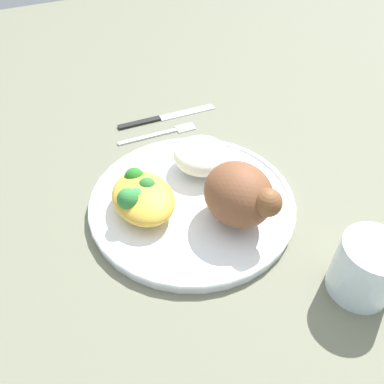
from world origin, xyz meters
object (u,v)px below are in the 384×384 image
at_px(roasted_chicken, 240,195).
at_px(rice_pile, 201,156).
at_px(fork, 162,133).
at_px(water_glass, 366,268).
at_px(plate, 192,201).
at_px(knife, 159,118).
at_px(mac_cheese_with_broccoli, 142,196).

relative_size(roasted_chicken, rice_pile, 1.25).
distance_m(fork, water_glass, 0.40).
distance_m(plate, water_glass, 0.24).
relative_size(plate, knife, 1.52).
xyz_separation_m(plate, roasted_chicken, (0.06, 0.04, 0.05)).
bearing_deg(rice_pile, knife, 177.59).
height_order(fork, knife, knife).
height_order(plate, rice_pile, rice_pile).
relative_size(plate, water_glass, 3.84).
height_order(roasted_chicken, knife, roasted_chicken).
relative_size(plate, fork, 2.03).
bearing_deg(roasted_chicken, fork, -179.64).
relative_size(roasted_chicken, water_glass, 1.42).
height_order(mac_cheese_with_broccoli, knife, mac_cheese_with_broccoli).
xyz_separation_m(mac_cheese_with_broccoli, knife, (-0.21, 0.12, -0.03)).
height_order(mac_cheese_with_broccoli, fork, mac_cheese_with_broccoli).
bearing_deg(roasted_chicken, knife, 177.24).
bearing_deg(water_glass, mac_cheese_with_broccoli, -141.75).
xyz_separation_m(rice_pile, mac_cheese_with_broccoli, (0.04, -0.11, -0.00)).
distance_m(rice_pile, water_glass, 0.27).
bearing_deg(rice_pile, mac_cheese_with_broccoli, -71.61).
bearing_deg(knife, roasted_chicken, -2.76).
xyz_separation_m(mac_cheese_with_broccoli, fork, (-0.17, 0.10, -0.03)).
height_order(knife, water_glass, water_glass).
bearing_deg(roasted_chicken, water_glass, 25.83).
bearing_deg(water_glass, knife, -172.42).
distance_m(mac_cheese_with_broccoli, water_glass, 0.28).
height_order(roasted_chicken, fork, roasted_chicken).
xyz_separation_m(rice_pile, knife, (-0.17, 0.01, -0.04)).
bearing_deg(fork, water_glass, 10.65).
relative_size(plate, mac_cheese_with_broccoli, 2.74).
height_order(rice_pile, mac_cheese_with_broccoli, mac_cheese_with_broccoli).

